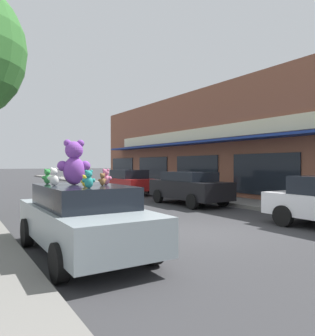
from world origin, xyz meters
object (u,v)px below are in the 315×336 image
plush_art_car (83,218)px  teddy_bear_white (54,177)px  parked_car_far_right (129,181)px  teddy_bear_pink (106,177)px  teddy_bear_green (47,177)px  teddy_bear_teal (89,179)px  teddy_bear_giant (74,163)px  teddy_bear_yellow (85,181)px  teddy_bear_brown (102,179)px  parked_car_far_center (189,187)px

plush_art_car → teddy_bear_white: 1.03m
plush_art_car → parked_car_far_right: bearing=59.1°
teddy_bear_pink → teddy_bear_green: (-0.97, 1.02, -0.00)m
teddy_bear_white → parked_car_far_right: (7.54, 11.48, -0.83)m
plush_art_car → teddy_bear_pink: size_ratio=12.57×
teddy_bear_green → teddy_bear_teal: bearing=82.8°
teddy_bear_giant → teddy_bear_teal: bearing=99.2°
teddy_bear_pink → teddy_bear_yellow: (-0.58, -0.32, -0.05)m
plush_art_car → teddy_bear_yellow: size_ratio=18.39×
teddy_bear_green → plush_art_car: bearing=101.2°
teddy_bear_teal → parked_car_far_right: bearing=-106.5°
teddy_bear_brown → teddy_bear_yellow: 0.48m
teddy_bear_white → teddy_bear_brown: bearing=162.0°
plush_art_car → teddy_bear_white: bearing=157.8°
parked_car_far_center → teddy_bear_pink: bearing=-139.2°
teddy_bear_giant → parked_car_far_right: (7.10, 11.40, -1.11)m
teddy_bear_teal → parked_car_far_center: (7.18, 6.36, -0.79)m
teddy_bear_brown → teddy_bear_white: size_ratio=0.70×
teddy_bear_yellow → parked_car_far_right: teddy_bear_yellow is taller
teddy_bear_yellow → parked_car_far_right: 14.09m
teddy_bear_white → teddy_bear_giant: bearing=-160.1°
parked_car_far_center → parked_car_far_right: parked_car_far_center is taller
teddy_bear_teal → teddy_bear_pink: 0.95m
plush_art_car → teddy_bear_yellow: (-0.12, -0.44, 0.79)m
teddy_bear_pink → plush_art_car: bearing=34.0°
teddy_bear_yellow → teddy_bear_teal: bearing=102.4°
plush_art_car → teddy_bear_green: size_ratio=12.77×
parked_car_far_right → teddy_bear_pink: bearing=-119.0°
teddy_bear_teal → parked_car_far_center: 9.62m
teddy_bear_white → teddy_bear_teal: bearing=119.3°
teddy_bear_giant → teddy_bear_white: 0.53m
teddy_bear_teal → teddy_bear_yellow: teddy_bear_teal is taller
teddy_bear_giant → parked_car_far_right: teddy_bear_giant is taller
teddy_bear_yellow → plush_art_car: bearing=-83.0°
teddy_bear_pink → parked_car_far_center: bearing=-91.4°
parked_car_far_center → teddy_bear_teal: bearing=-138.5°
teddy_bear_teal → teddy_bear_yellow: (0.06, 0.38, -0.05)m
teddy_bear_brown → teddy_bear_yellow: size_ratio=1.10×
teddy_bear_giant → parked_car_far_center: teddy_bear_giant is taller
teddy_bear_brown → teddy_bear_pink: (0.13, 0.13, 0.04)m
plush_art_car → teddy_bear_pink: (0.46, -0.11, 0.84)m
parked_car_far_right → teddy_bear_brown: bearing=-119.2°
teddy_bear_white → teddy_bear_yellow: (0.42, -0.66, -0.07)m
plush_art_car → parked_car_far_right: (7.00, 11.70, 0.02)m
teddy_bear_white → teddy_bear_green: (0.03, 0.69, -0.02)m
parked_car_far_right → teddy_bear_giant: bearing=-121.9°
teddy_bear_giant → teddy_bear_white: teddy_bear_giant is taller
teddy_bear_brown → teddy_bear_giant: bearing=-58.3°
teddy_bear_white → teddy_bear_green: size_ratio=1.10×
teddy_bear_giant → teddy_bear_green: teddy_bear_giant is taller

